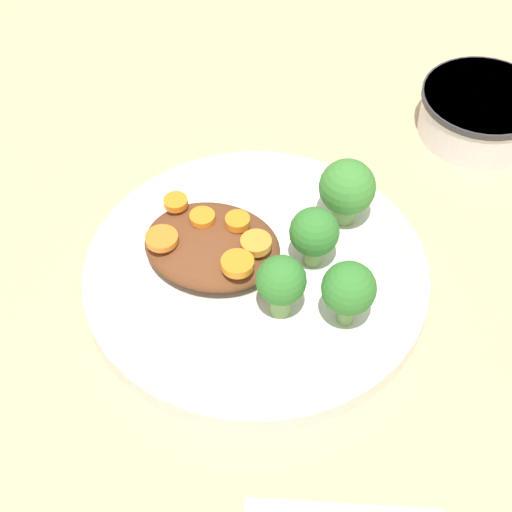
{
  "coord_description": "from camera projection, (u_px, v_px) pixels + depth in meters",
  "views": [
    {
      "loc": [
        -0.14,
        0.4,
        0.52
      ],
      "look_at": [
        0.0,
        0.0,
        0.03
      ],
      "focal_mm": 60.0,
      "sensor_mm": 36.0,
      "label": 1
    }
  ],
  "objects": [
    {
      "name": "ground_plane",
      "position": [
        256.0,
        282.0,
        0.67
      ],
      "size": [
        4.0,
        4.0,
        0.0
      ],
      "primitive_type": "plane",
      "color": "tan"
    },
    {
      "name": "broccoli_floret_3",
      "position": [
        347.0,
        189.0,
        0.67
      ],
      "size": [
        0.05,
        0.05,
        0.06
      ],
      "color": "#759E51",
      "rests_on": "plate"
    },
    {
      "name": "carrot_slice_0",
      "position": [
        237.0,
        264.0,
        0.62
      ],
      "size": [
        0.02,
        0.02,
        0.01
      ],
      "primitive_type": "cylinder",
      "color": "orange",
      "rests_on": "stew_mound"
    },
    {
      "name": "plate",
      "position": [
        256.0,
        273.0,
        0.66
      ],
      "size": [
        0.27,
        0.27,
        0.02
      ],
      "color": "silver",
      "rests_on": "ground_plane"
    },
    {
      "name": "carrot_slice_4",
      "position": [
        176.0,
        202.0,
        0.67
      ],
      "size": [
        0.02,
        0.02,
        0.01
      ],
      "primitive_type": "cylinder",
      "color": "orange",
      "rests_on": "stew_mound"
    },
    {
      "name": "dip_bowl",
      "position": [
        481.0,
        110.0,
        0.77
      ],
      "size": [
        0.11,
        0.11,
        0.04
      ],
      "color": "silver",
      "rests_on": "ground_plane"
    },
    {
      "name": "carrot_slice_5",
      "position": [
        162.0,
        238.0,
        0.64
      ],
      "size": [
        0.02,
        0.02,
        0.01
      ],
      "primitive_type": "cylinder",
      "color": "orange",
      "rests_on": "stew_mound"
    },
    {
      "name": "stew_mound",
      "position": [
        214.0,
        242.0,
        0.66
      ],
      "size": [
        0.11,
        0.09,
        0.03
      ],
      "primitive_type": "ellipsoid",
      "color": "brown",
      "rests_on": "plate"
    },
    {
      "name": "carrot_slice_1",
      "position": [
        238.0,
        221.0,
        0.65
      ],
      "size": [
        0.02,
        0.02,
        0.01
      ],
      "primitive_type": "cylinder",
      "color": "orange",
      "rests_on": "stew_mound"
    },
    {
      "name": "broccoli_floret_2",
      "position": [
        281.0,
        283.0,
        0.61
      ],
      "size": [
        0.04,
        0.04,
        0.05
      ],
      "color": "#7FA85B",
      "rests_on": "plate"
    },
    {
      "name": "carrot_slice_3",
      "position": [
        202.0,
        217.0,
        0.66
      ],
      "size": [
        0.02,
        0.02,
        0.01
      ],
      "primitive_type": "cylinder",
      "color": "orange",
      "rests_on": "stew_mound"
    },
    {
      "name": "broccoli_floret_1",
      "position": [
        314.0,
        233.0,
        0.64
      ],
      "size": [
        0.04,
        0.04,
        0.05
      ],
      "color": "#759E51",
      "rests_on": "plate"
    },
    {
      "name": "carrot_slice_2",
      "position": [
        257.0,
        241.0,
        0.64
      ],
      "size": [
        0.02,
        0.02,
        0.01
      ],
      "primitive_type": "cylinder",
      "color": "orange",
      "rests_on": "stew_mound"
    },
    {
      "name": "broccoli_floret_0",
      "position": [
        349.0,
        290.0,
        0.6
      ],
      "size": [
        0.04,
        0.04,
        0.06
      ],
      "color": "#759E51",
      "rests_on": "plate"
    }
  ]
}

